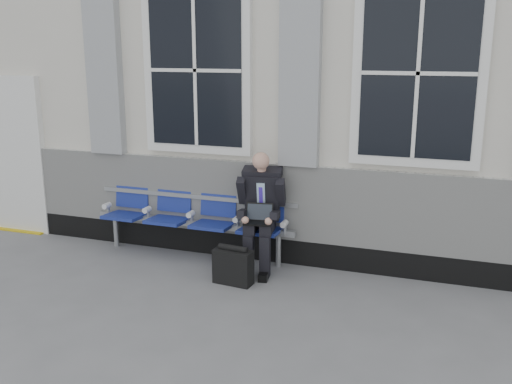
% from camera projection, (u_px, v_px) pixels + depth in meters
% --- Properties ---
extents(ground, '(70.00, 70.00, 0.00)m').
position_uv_depth(ground, '(351.00, 331.00, 5.18)').
color(ground, slate).
rests_on(ground, ground).
extents(station_building, '(14.40, 4.40, 4.49)m').
position_uv_depth(station_building, '(400.00, 69.00, 7.83)').
color(station_building, beige).
rests_on(station_building, ground).
extents(bench, '(2.60, 0.47, 0.91)m').
position_uv_depth(bench, '(193.00, 212.00, 6.96)').
color(bench, '#9EA0A3').
rests_on(bench, ground).
extents(businessman, '(0.57, 0.77, 1.37)m').
position_uv_depth(businessman, '(261.00, 206.00, 6.50)').
color(businessman, black).
rests_on(businessman, ground).
extents(briefcase, '(0.44, 0.22, 0.44)m').
position_uv_depth(briefcase, '(233.00, 266.00, 6.19)').
color(briefcase, black).
rests_on(briefcase, ground).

